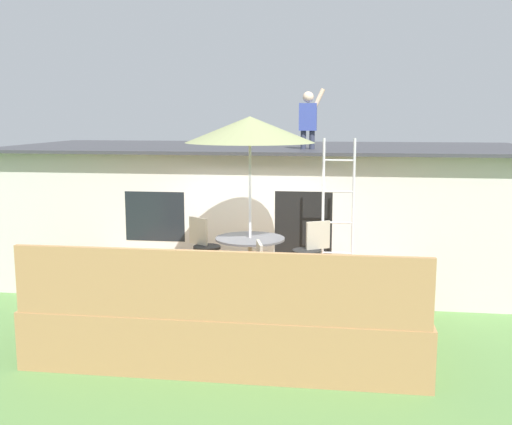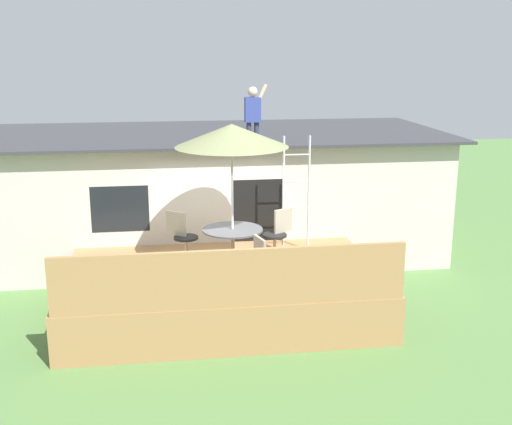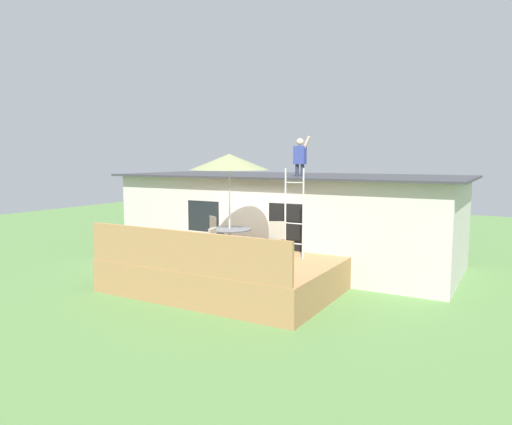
{
  "view_description": "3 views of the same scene",
  "coord_description": "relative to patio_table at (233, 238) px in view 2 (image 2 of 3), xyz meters",
  "views": [
    {
      "loc": [
        1.51,
        -8.87,
        3.34
      ],
      "look_at": [
        0.2,
        0.49,
        1.84
      ],
      "focal_mm": 42.68,
      "sensor_mm": 36.0,
      "label": 1
    },
    {
      "loc": [
        -0.92,
        -10.58,
        4.57
      ],
      "look_at": [
        0.68,
        0.57,
        1.65
      ],
      "focal_mm": 45.09,
      "sensor_mm": 36.0,
      "label": 2
    },
    {
      "loc": [
        6.26,
        -9.47,
        3.22
      ],
      "look_at": [
        0.3,
        1.02,
        1.84
      ],
      "focal_mm": 32.85,
      "sensor_mm": 36.0,
      "label": 3
    }
  ],
  "objects": [
    {
      "name": "deck",
      "position": [
        -0.18,
        0.06,
        -0.99
      ],
      "size": [
        5.38,
        3.49,
        0.8
      ],
      "primitive_type": "cube",
      "color": "#A87A4C",
      "rests_on": "ground"
    },
    {
      "name": "patio_chair_left",
      "position": [
        -0.84,
        0.58,
        -0.13
      ],
      "size": [
        0.56,
        0.46,
        0.92
      ],
      "rotation": [
        0.0,
        0.0,
        -0.6
      ],
      "color": "#A59E8C",
      "rests_on": "deck"
    },
    {
      "name": "house",
      "position": [
        -0.18,
        3.66,
        -0.01
      ],
      "size": [
        10.5,
        4.5,
        2.74
      ],
      "color": "beige",
      "rests_on": "ground"
    },
    {
      "name": "patio_chair_near",
      "position": [
        0.27,
        -1.03,
        -0.13
      ],
      "size": [
        0.44,
        0.61,
        0.92
      ],
      "rotation": [
        0.0,
        0.0,
        1.82
      ],
      "color": "#A59E8C",
      "rests_on": "deck"
    },
    {
      "name": "patio_table",
      "position": [
        0.0,
        0.0,
        0.0
      ],
      "size": [
        1.04,
        1.04,
        0.74
      ],
      "color": "#A59E8C",
      "rests_on": "deck"
    },
    {
      "name": "person_figure",
      "position": [
        0.71,
        2.52,
        1.96
      ],
      "size": [
        0.47,
        0.2,
        1.11
      ],
      "color": "#33384C",
      "rests_on": "house"
    },
    {
      "name": "deck_railing",
      "position": [
        -0.18,
        -1.63,
        -0.14
      ],
      "size": [
        5.28,
        0.08,
        0.9
      ],
      "primitive_type": "cube",
      "color": "#A87A4C",
      "rests_on": "deck"
    },
    {
      "name": "patio_chair_right",
      "position": [
        0.88,
        0.51,
        -0.13
      ],
      "size": [
        0.58,
        0.44,
        0.92
      ],
      "rotation": [
        0.0,
        0.0,
        -2.62
      ],
      "color": "#A59E8C",
      "rests_on": "deck"
    },
    {
      "name": "ground_plane",
      "position": [
        -0.18,
        0.06,
        -1.39
      ],
      "size": [
        40.0,
        40.0,
        0.0
      ],
      "primitive_type": "plane",
      "color": "#567F42"
    },
    {
      "name": "patio_umbrella",
      "position": [
        0.0,
        0.0,
        1.76
      ],
      "size": [
        1.9,
        1.9,
        2.54
      ],
      "color": "silver",
      "rests_on": "deck"
    },
    {
      "name": "step_ladder",
      "position": [
        1.29,
        0.9,
        0.51
      ],
      "size": [
        0.52,
        0.04,
        2.2
      ],
      "color": "silver",
      "rests_on": "deck"
    }
  ]
}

